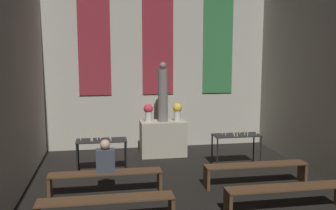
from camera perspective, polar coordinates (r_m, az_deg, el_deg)
wall_back at (r=10.88m, az=-1.62°, el=6.54°), size 6.60×0.16×4.93m
altar at (r=10.16m, az=-0.77°, el=-5.09°), size 1.21×0.67×0.94m
statue at (r=9.96m, az=-0.78°, el=1.74°), size 0.26×0.26×1.58m
flower_vase_left at (r=9.97m, az=-3.02°, el=-1.00°), size 0.25×0.25×0.48m
flower_vase_right at (r=10.09m, az=1.43°, el=-0.88°), size 0.25×0.25×0.48m
candle_rack_left at (r=8.80m, az=-10.11°, el=-5.91°), size 1.15×0.50×0.98m
candle_rack_right at (r=9.35m, az=10.39°, el=-5.09°), size 1.15×0.50×0.96m
pew_third_left at (r=6.30m, az=-9.35°, el=-14.86°), size 2.19×0.36×0.46m
pew_third_right at (r=7.02m, az=17.59°, el=-12.68°), size 2.19×0.36×0.46m
pew_back_left at (r=7.55m, az=-9.45°, el=-10.92°), size 2.19×0.36×0.46m
pew_back_right at (r=8.16m, az=13.23°, el=-9.56°), size 2.19×0.36×0.46m
person_seated at (r=7.43m, az=-9.52°, el=-8.01°), size 0.36×0.24×0.65m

